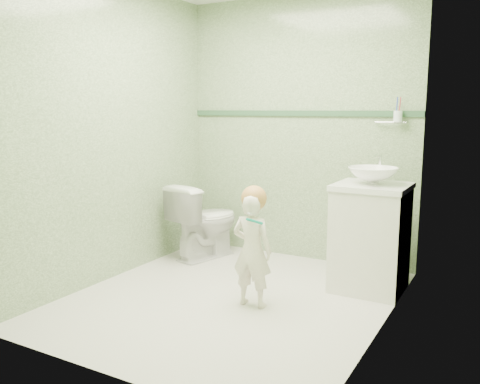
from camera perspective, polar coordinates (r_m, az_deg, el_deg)
The scene contains 12 objects.
ground at distance 3.80m, azimuth -1.13°, elevation -12.01°, with size 2.50×2.50×0.00m, color beige.
room_shell at distance 3.54m, azimuth -1.19°, elevation 6.37°, with size 2.50×2.54×2.40m.
trim_stripe at distance 4.65m, azimuth 6.64°, elevation 8.89°, with size 2.20×0.02×0.05m, color #305537.
vanity at distance 3.99m, azimuth 14.59°, elevation -5.22°, with size 0.52×0.50×0.80m, color silver.
counter at distance 3.91m, azimuth 14.83°, elevation 0.60°, with size 0.54×0.52×0.04m, color white.
basin at distance 3.90m, azimuth 14.89°, elevation 1.82°, with size 0.37×0.37×0.13m, color white.
faucet at distance 4.07m, azimuth 15.59°, elevation 3.23°, with size 0.03×0.13×0.18m.
cup_holder at distance 4.33m, azimuth 17.43°, elevation 8.20°, with size 0.26×0.07×0.21m.
toilet at distance 4.72m, azimuth -4.00°, elevation -3.27°, with size 0.40×0.69×0.71m, color white.
toddler at distance 3.55m, azimuth 1.38°, elevation -6.67°, with size 0.30×0.19×0.81m, color beige.
hair_cap at distance 3.49m, azimuth 1.59°, elevation -0.72°, with size 0.18×0.18×0.18m, color #B97F40.
teal_toothbrush at distance 3.35m, azimuth 1.61°, elevation -3.26°, with size 0.11×0.13×0.08m.
Camera 1 is at (1.79, -3.05, 1.39)m, focal length 37.50 mm.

